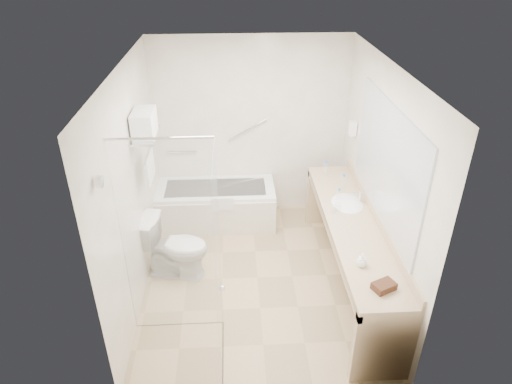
{
  "coord_description": "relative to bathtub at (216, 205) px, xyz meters",
  "views": [
    {
      "loc": [
        -0.25,
        -4.2,
        3.56
      ],
      "look_at": [
        0.0,
        0.3,
        1.0
      ],
      "focal_mm": 32.0,
      "sensor_mm": 36.0,
      "label": 1
    }
  ],
  "objects": [
    {
      "name": "water_bottle_right",
      "position": [
        1.58,
        -0.64,
        0.66
      ],
      "size": [
        0.06,
        0.06,
        0.19
      ],
      "rotation": [
        0.0,
        0.0,
        0.08
      ],
      "color": "silver",
      "rests_on": "vanity_counter"
    },
    {
      "name": "soap_bottle_a",
      "position": [
        1.42,
        -2.13,
        0.61
      ],
      "size": [
        0.08,
        0.14,
        0.06
      ],
      "primitive_type": "imported",
      "rotation": [
        0.0,
        0.0,
        -0.13
      ],
      "color": "white",
      "rests_on": "vanity_counter"
    },
    {
      "name": "faucet",
      "position": [
        1.7,
        -0.99,
        0.65
      ],
      "size": [
        0.03,
        0.03,
        0.14
      ],
      "primitive_type": "cylinder",
      "color": "silver",
      "rests_on": "vanity_counter"
    },
    {
      "name": "soap_bottle_b",
      "position": [
        1.42,
        -2.13,
        0.62
      ],
      "size": [
        0.11,
        0.13,
        0.1
      ],
      "primitive_type": "imported",
      "rotation": [
        0.0,
        0.0,
        0.06
      ],
      "color": "white",
      "rests_on": "vanity_counter"
    },
    {
      "name": "toilet",
      "position": [
        -0.45,
        -1.09,
        0.1
      ],
      "size": [
        0.84,
        0.57,
        0.76
      ],
      "primitive_type": "imported",
      "rotation": [
        0.0,
        0.0,
        1.38
      ],
      "color": "white",
      "rests_on": "floor"
    },
    {
      "name": "bathtub",
      "position": [
        0.0,
        0.0,
        0.0
      ],
      "size": [
        1.6,
        0.73,
        0.59
      ],
      "color": "white",
      "rests_on": "floor"
    },
    {
      "name": "towel_shelf",
      "position": [
        -0.67,
        -0.89,
        1.48
      ],
      "size": [
        0.24,
        0.55,
        0.81
      ],
      "color": "silver",
      "rests_on": "wall_left"
    },
    {
      "name": "water_bottle_mid",
      "position": [
        1.43,
        -0.28,
        0.67
      ],
      "size": [
        0.06,
        0.06,
        0.2
      ],
      "rotation": [
        0.0,
        0.0,
        0.36
      ],
      "color": "silver",
      "rests_on": "vanity_counter"
    },
    {
      "name": "grab_bar_short",
      "position": [
        -0.45,
        0.32,
        0.67
      ],
      "size": [
        0.4,
        0.03,
        0.03
      ],
      "primitive_type": "cylinder",
      "rotation": [
        0.0,
        1.57,
        0.0
      ],
      "color": "silver",
      "rests_on": "wall_back"
    },
    {
      "name": "hairdryer_unit",
      "position": [
        1.75,
        -0.19,
        1.17
      ],
      "size": [
        0.08,
        0.1,
        0.18
      ],
      "primitive_type": "cube",
      "color": "white",
      "rests_on": "wall_right"
    },
    {
      "name": "water_bottle_left",
      "position": [
        1.46,
        -0.95,
        0.65
      ],
      "size": [
        0.05,
        0.05,
        0.17
      ],
      "rotation": [
        0.0,
        0.0,
        -0.09
      ],
      "color": "silver",
      "rests_on": "vanity_counter"
    },
    {
      "name": "drinking_glass_near",
      "position": [
        1.41,
        -1.13,
        0.62
      ],
      "size": [
        0.1,
        0.1,
        0.09
      ],
      "primitive_type": "cylinder",
      "rotation": [
        0.0,
        0.0,
        -0.42
      ],
      "color": "silver",
      "rests_on": "vanity_counter"
    },
    {
      "name": "grab_bar_long",
      "position": [
        0.45,
        0.32,
        0.97
      ],
      "size": [
        0.53,
        0.03,
        0.33
      ],
      "primitive_type": "cylinder",
      "rotation": [
        0.0,
        1.05,
        0.0
      ],
      "color": "silver",
      "rests_on": "wall_back"
    },
    {
      "name": "sink",
      "position": [
        1.55,
        -0.99,
        0.54
      ],
      "size": [
        0.4,
        0.52,
        0.14
      ],
      "primitive_type": "ellipsoid",
      "color": "white",
      "rests_on": "vanity_counter"
    },
    {
      "name": "mirror",
      "position": [
        1.79,
        -1.39,
        1.27
      ],
      "size": [
        0.02,
        2.0,
        1.2
      ],
      "primitive_type": "cube",
      "color": "#B4B9C1",
      "rests_on": "wall_right"
    },
    {
      "name": "shower_enclosure",
      "position": [
        -0.13,
        -2.16,
        0.79
      ],
      "size": [
        0.96,
        0.91,
        2.11
      ],
      "color": "silver",
      "rests_on": "floor"
    },
    {
      "name": "wall_right",
      "position": [
        1.8,
        -1.24,
        0.97
      ],
      "size": [
        0.1,
        3.2,
        2.5
      ],
      "primitive_type": "cube",
      "color": "silver",
      "rests_on": "ground"
    },
    {
      "name": "drinking_glass_far",
      "position": [
        1.35,
        -1.19,
        0.62
      ],
      "size": [
        0.08,
        0.08,
        0.09
      ],
      "primitive_type": "cylinder",
      "rotation": [
        0.0,
        0.0,
        0.3
      ],
      "color": "silver",
      "rests_on": "vanity_counter"
    },
    {
      "name": "wall_front",
      "position": [
        0.5,
        -2.84,
        0.97
      ],
      "size": [
        2.6,
        0.1,
        2.5
      ],
      "primitive_type": "cube",
      "color": "silver",
      "rests_on": "ground"
    },
    {
      "name": "floor",
      "position": [
        0.5,
        -1.24,
        -0.28
      ],
      "size": [
        3.2,
        3.2,
        0.0
      ],
      "primitive_type": "plane",
      "color": "tan",
      "rests_on": "ground"
    },
    {
      "name": "vanity_counter",
      "position": [
        1.52,
        -1.39,
        0.36
      ],
      "size": [
        0.55,
        2.7,
        0.95
      ],
      "color": "tan",
      "rests_on": "floor"
    },
    {
      "name": "wall_back",
      "position": [
        0.5,
        0.36,
        0.97
      ],
      "size": [
        2.6,
        0.1,
        2.5
      ],
      "primitive_type": "cube",
      "color": "silver",
      "rests_on": "ground"
    },
    {
      "name": "wall_left",
      "position": [
        -0.8,
        -1.24,
        0.97
      ],
      "size": [
        0.1,
        3.2,
        2.5
      ],
      "primitive_type": "cube",
      "color": "silver",
      "rests_on": "ground"
    },
    {
      "name": "ceiling",
      "position": [
        0.5,
        -1.24,
        2.22
      ],
      "size": [
        2.6,
        3.2,
        0.1
      ],
      "primitive_type": "cube",
      "color": "silver",
      "rests_on": "wall_back"
    },
    {
      "name": "amenity_basket",
      "position": [
        1.54,
        -2.46,
        0.61
      ],
      "size": [
        0.24,
        0.2,
        0.07
      ],
      "primitive_type": "cube",
      "rotation": [
        0.0,
        0.0,
        0.43
      ],
      "color": "#402317",
      "rests_on": "vanity_counter"
    }
  ]
}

